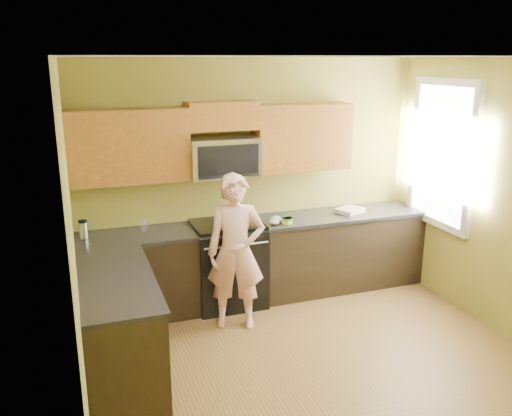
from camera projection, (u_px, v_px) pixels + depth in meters
name	position (u px, v px, depth m)	size (l,w,h in m)	color
floor	(326.00, 374.00, 4.73)	(4.00, 4.00, 0.00)	olive
ceiling	(339.00, 57.00, 4.00)	(4.00, 4.00, 0.00)	white
wall_back	(252.00, 178.00, 6.19)	(4.00, 4.00, 0.00)	olive
wall_left	(74.00, 258.00, 3.73)	(4.00, 4.00, 0.00)	olive
cabinet_back_run	(261.00, 261.00, 6.16)	(4.00, 0.60, 0.88)	black
cabinet_left_run	(119.00, 329.00, 4.62)	(0.60, 1.60, 0.88)	black
countertop_back	(261.00, 223.00, 6.03)	(4.00, 0.62, 0.04)	black
countertop_left	(116.00, 280.00, 4.50)	(0.62, 1.60, 0.04)	black
stove	(228.00, 263.00, 6.00)	(0.76, 0.65, 0.95)	black
microwave	(223.00, 176.00, 5.85)	(0.76, 0.40, 0.42)	silver
upper_cab_left	(131.00, 182.00, 5.56)	(1.22, 0.33, 0.75)	#935D22
upper_cab_right	(301.00, 170.00, 6.18)	(1.12, 0.33, 0.75)	#935D22
upper_cab_over_mw	(222.00, 116.00, 5.71)	(0.76, 0.33, 0.30)	#935D22
window	(442.00, 154.00, 6.01)	(0.06, 1.06, 1.66)	white
woman	(236.00, 252.00, 5.41)	(0.59, 0.39, 1.60)	#FF877F
frying_pan	(227.00, 228.00, 5.70)	(0.25, 0.44, 0.06)	black
butter_tub	(287.00, 224.00, 5.95)	(0.12, 0.12, 0.09)	#F9FF43
toast_slice	(282.00, 219.00, 6.07)	(0.11, 0.11, 0.01)	#B27F47
napkin_a	(274.00, 222.00, 5.91)	(0.11, 0.12, 0.06)	silver
napkin_b	(276.00, 219.00, 6.01)	(0.12, 0.13, 0.07)	silver
dish_towel	(350.00, 210.00, 6.37)	(0.30, 0.24, 0.05)	white
travel_mug	(84.00, 238.00, 5.48)	(0.09, 0.09, 0.19)	silver
glass_a	(144.00, 225.00, 5.71)	(0.07, 0.07, 0.12)	silver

